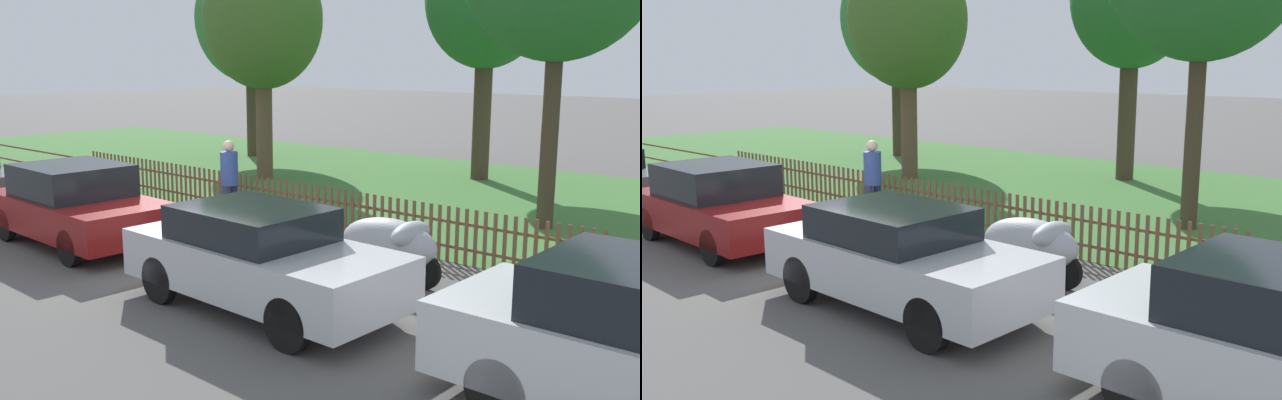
% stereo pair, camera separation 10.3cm
% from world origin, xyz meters
% --- Properties ---
extents(ground_plane, '(120.00, 120.00, 0.00)m').
position_xyz_m(ground_plane, '(0.00, 0.00, 0.00)').
color(ground_plane, '#565451').
extents(kerb_stone, '(42.30, 0.20, 0.12)m').
position_xyz_m(kerb_stone, '(0.00, 0.10, 0.06)').
color(kerb_stone, gray).
rests_on(kerb_stone, ground).
extents(grass_strip, '(42.30, 11.04, 0.01)m').
position_xyz_m(grass_strip, '(0.00, 7.93, 0.01)').
color(grass_strip, '#3D7033').
rests_on(grass_strip, ground).
extents(park_fence, '(42.30, 0.05, 0.97)m').
position_xyz_m(park_fence, '(-0.00, 2.42, 0.48)').
color(park_fence, brown).
rests_on(park_fence, ground).
extents(parked_car_navy_estate, '(4.05, 1.98, 1.47)m').
position_xyz_m(parked_car_navy_estate, '(-1.54, -1.08, 0.74)').
color(parked_car_navy_estate, maroon).
rests_on(parked_car_navy_estate, ground).
extents(parked_car_red_compact, '(4.13, 1.78, 1.41)m').
position_xyz_m(parked_car_red_compact, '(3.58, -1.29, 0.73)').
color(parked_car_red_compact, '#BCBCC1').
rests_on(parked_car_red_compact, ground).
extents(covered_motorcycle, '(1.80, 0.94, 0.99)m').
position_xyz_m(covered_motorcycle, '(4.18, 0.87, 0.61)').
color(covered_motorcycle, black).
rests_on(covered_motorcycle, ground).
extents(tree_nearest_kerb, '(3.79, 3.79, 6.96)m').
position_xyz_m(tree_nearest_kerb, '(-8.26, 9.53, 4.75)').
color(tree_nearest_kerb, '#473828').
rests_on(tree_nearest_kerb, ground).
extents(tree_behind_motorcycle, '(3.34, 3.34, 6.39)m').
position_xyz_m(tree_behind_motorcycle, '(-4.34, 6.38, 4.43)').
color(tree_behind_motorcycle, brown).
rests_on(tree_behind_motorcycle, ground).
extents(pedestrian_near_fence, '(0.39, 0.41, 1.77)m').
position_xyz_m(pedestrian_near_fence, '(-0.52, 1.74, 1.00)').
color(pedestrian_near_fence, '#2D3351').
rests_on(pedestrian_near_fence, ground).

